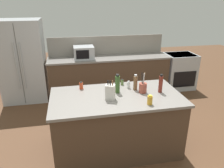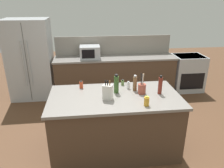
{
  "view_description": "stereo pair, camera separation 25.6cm",
  "coord_description": "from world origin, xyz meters",
  "px_view_note": "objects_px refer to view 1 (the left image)",
  "views": [
    {
      "loc": [
        -0.64,
        -2.87,
        2.31
      ],
      "look_at": [
        0.0,
        0.35,
        0.99
      ],
      "focal_mm": 35.0,
      "sensor_mm": 36.0,
      "label": 1
    },
    {
      "loc": [
        -0.39,
        -2.91,
        2.31
      ],
      "look_at": [
        0.0,
        0.35,
        0.99
      ],
      "focal_mm": 35.0,
      "sensor_mm": 36.0,
      "label": 2
    }
  ],
  "objects_px": {
    "spice_jar_oregano": "(122,82)",
    "knife_block": "(110,92)",
    "refrigerator": "(23,61)",
    "pepper_grinder": "(135,83)",
    "spice_jar_paprika": "(81,86)",
    "salt_shaker": "(129,85)",
    "vinegar_bottle": "(161,84)",
    "honey_jar": "(150,100)",
    "range_oven": "(179,71)",
    "utensil_crock": "(143,87)",
    "microwave": "(84,52)",
    "olive_oil_bottle": "(117,84)"
  },
  "relations": [
    {
      "from": "utensil_crock",
      "to": "honey_jar",
      "type": "relative_size",
      "value": 2.33
    },
    {
      "from": "microwave",
      "to": "honey_jar",
      "type": "relative_size",
      "value": 3.42
    },
    {
      "from": "refrigerator",
      "to": "utensil_crock",
      "type": "xyz_separation_m",
      "value": [
        2.12,
        -2.21,
        0.09
      ]
    },
    {
      "from": "range_oven",
      "to": "microwave",
      "type": "relative_size",
      "value": 1.96
    },
    {
      "from": "utensil_crock",
      "to": "spice_jar_oregano",
      "type": "xyz_separation_m",
      "value": [
        -0.23,
        0.37,
        -0.04
      ]
    },
    {
      "from": "vinegar_bottle",
      "to": "refrigerator",
      "type": "bearing_deg",
      "value": 136.77
    },
    {
      "from": "olive_oil_bottle",
      "to": "vinegar_bottle",
      "type": "xyz_separation_m",
      "value": [
        0.65,
        -0.11,
        -0.0
      ]
    },
    {
      "from": "microwave",
      "to": "olive_oil_bottle",
      "type": "height_order",
      "value": "olive_oil_bottle"
    },
    {
      "from": "spice_jar_oregano",
      "to": "salt_shaker",
      "type": "bearing_deg",
      "value": -67.11
    },
    {
      "from": "spice_jar_paprika",
      "to": "salt_shaker",
      "type": "distance_m",
      "value": 0.76
    },
    {
      "from": "olive_oil_bottle",
      "to": "pepper_grinder",
      "type": "distance_m",
      "value": 0.3
    },
    {
      "from": "refrigerator",
      "to": "pepper_grinder",
      "type": "relative_size",
      "value": 7.38
    },
    {
      "from": "range_oven",
      "to": "vinegar_bottle",
      "type": "height_order",
      "value": "vinegar_bottle"
    },
    {
      "from": "utensil_crock",
      "to": "salt_shaker",
      "type": "relative_size",
      "value": 2.64
    },
    {
      "from": "microwave",
      "to": "spice_jar_oregano",
      "type": "xyz_separation_m",
      "value": [
        0.49,
        -1.79,
        -0.1
      ]
    },
    {
      "from": "utensil_crock",
      "to": "refrigerator",
      "type": "bearing_deg",
      "value": 133.89
    },
    {
      "from": "spice_jar_oregano",
      "to": "honey_jar",
      "type": "relative_size",
      "value": 0.71
    },
    {
      "from": "range_oven",
      "to": "refrigerator",
      "type": "bearing_deg",
      "value": 179.24
    },
    {
      "from": "olive_oil_bottle",
      "to": "utensil_crock",
      "type": "bearing_deg",
      "value": -11.08
    },
    {
      "from": "knife_block",
      "to": "vinegar_bottle",
      "type": "distance_m",
      "value": 0.81
    },
    {
      "from": "knife_block",
      "to": "olive_oil_bottle",
      "type": "distance_m",
      "value": 0.27
    },
    {
      "from": "refrigerator",
      "to": "spice_jar_oregano",
      "type": "distance_m",
      "value": 2.64
    },
    {
      "from": "vinegar_bottle",
      "to": "pepper_grinder",
      "type": "relative_size",
      "value": 1.16
    },
    {
      "from": "refrigerator",
      "to": "salt_shaker",
      "type": "distance_m",
      "value": 2.8
    },
    {
      "from": "knife_block",
      "to": "spice_jar_paprika",
      "type": "distance_m",
      "value": 0.6
    },
    {
      "from": "spice_jar_oregano",
      "to": "knife_block",
      "type": "bearing_deg",
      "value": -120.44
    },
    {
      "from": "vinegar_bottle",
      "to": "spice_jar_paprika",
      "type": "xyz_separation_m",
      "value": [
        -1.18,
        0.36,
        -0.08
      ]
    },
    {
      "from": "microwave",
      "to": "pepper_grinder",
      "type": "relative_size",
      "value": 1.87
    },
    {
      "from": "range_oven",
      "to": "spice_jar_paprika",
      "type": "relative_size",
      "value": 7.72
    },
    {
      "from": "spice_jar_paprika",
      "to": "vinegar_bottle",
      "type": "bearing_deg",
      "value": -16.97
    },
    {
      "from": "refrigerator",
      "to": "spice_jar_oregano",
      "type": "height_order",
      "value": "refrigerator"
    },
    {
      "from": "microwave",
      "to": "olive_oil_bottle",
      "type": "xyz_separation_m",
      "value": [
        0.35,
        -2.08,
        -0.01
      ]
    },
    {
      "from": "refrigerator",
      "to": "spice_jar_oregano",
      "type": "relative_size",
      "value": 18.97
    },
    {
      "from": "range_oven",
      "to": "knife_block",
      "type": "distance_m",
      "value": 3.31
    },
    {
      "from": "honey_jar",
      "to": "spice_jar_paprika",
      "type": "xyz_separation_m",
      "value": [
        -0.88,
        0.72,
        -0.01
      ]
    },
    {
      "from": "refrigerator",
      "to": "olive_oil_bottle",
      "type": "relative_size",
      "value": 6.27
    },
    {
      "from": "utensil_crock",
      "to": "spice_jar_oregano",
      "type": "height_order",
      "value": "utensil_crock"
    },
    {
      "from": "vinegar_bottle",
      "to": "pepper_grinder",
      "type": "height_order",
      "value": "vinegar_bottle"
    },
    {
      "from": "knife_block",
      "to": "spice_jar_paprika",
      "type": "height_order",
      "value": "knife_block"
    },
    {
      "from": "refrigerator",
      "to": "salt_shaker",
      "type": "height_order",
      "value": "refrigerator"
    },
    {
      "from": "spice_jar_paprika",
      "to": "range_oven",
      "type": "bearing_deg",
      "value": 34.29
    },
    {
      "from": "microwave",
      "to": "spice_jar_oregano",
      "type": "relative_size",
      "value": 4.8
    },
    {
      "from": "spice_jar_oregano",
      "to": "pepper_grinder",
      "type": "xyz_separation_m",
      "value": [
        0.15,
        -0.24,
        0.07
      ]
    },
    {
      "from": "range_oven",
      "to": "olive_oil_bottle",
      "type": "height_order",
      "value": "olive_oil_bottle"
    },
    {
      "from": "spice_jar_oregano",
      "to": "salt_shaker",
      "type": "relative_size",
      "value": 0.81
    },
    {
      "from": "honey_jar",
      "to": "spice_jar_paprika",
      "type": "distance_m",
      "value": 1.14
    },
    {
      "from": "pepper_grinder",
      "to": "salt_shaker",
      "type": "xyz_separation_m",
      "value": [
        -0.09,
        0.08,
        -0.06
      ]
    },
    {
      "from": "vinegar_bottle",
      "to": "utensil_crock",
      "type": "bearing_deg",
      "value": 171.51
    },
    {
      "from": "microwave",
      "to": "pepper_grinder",
      "type": "xyz_separation_m",
      "value": [
        0.65,
        -2.03,
        -0.03
      ]
    },
    {
      "from": "spice_jar_paprika",
      "to": "salt_shaker",
      "type": "xyz_separation_m",
      "value": [
        0.75,
        -0.11,
        0.0
      ]
    }
  ]
}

